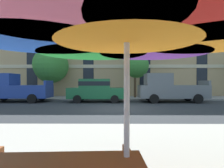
{
  "coord_description": "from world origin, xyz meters",
  "views": [
    {
      "loc": [
        -0.32,
        -10.96,
        1.54
      ],
      "look_at": [
        -0.44,
        3.2,
        1.4
      ],
      "focal_mm": 30.51,
      "sensor_mm": 36.0,
      "label": 1
    }
  ],
  "objects_px": {
    "pickup_blue": "(14,89)",
    "sedan_green": "(96,90)",
    "pickup_gray": "(169,89)",
    "street_tree_left": "(51,64)",
    "street_tree_middle": "(136,65)",
    "patio_umbrella": "(127,17)"
  },
  "relations": [
    {
      "from": "sedan_green",
      "to": "pickup_gray",
      "type": "bearing_deg",
      "value": 0.0
    },
    {
      "from": "street_tree_middle",
      "to": "patio_umbrella",
      "type": "distance_m",
      "value": 16.08
    },
    {
      "from": "pickup_blue",
      "to": "pickup_gray",
      "type": "xyz_separation_m",
      "value": [
        12.0,
        0.0,
        0.0
      ]
    },
    {
      "from": "pickup_blue",
      "to": "street_tree_left",
      "type": "bearing_deg",
      "value": 65.03
    },
    {
      "from": "patio_umbrella",
      "to": "street_tree_left",
      "type": "bearing_deg",
      "value": 110.72
    },
    {
      "from": "pickup_blue",
      "to": "sedan_green",
      "type": "height_order",
      "value": "pickup_blue"
    },
    {
      "from": "pickup_gray",
      "to": "street_tree_middle",
      "type": "xyz_separation_m",
      "value": [
        -2.2,
        3.24,
        2.1
      ]
    },
    {
      "from": "pickup_blue",
      "to": "sedan_green",
      "type": "distance_m",
      "value": 6.4
    },
    {
      "from": "pickup_gray",
      "to": "street_tree_middle",
      "type": "height_order",
      "value": "street_tree_middle"
    },
    {
      "from": "pickup_gray",
      "to": "sedan_green",
      "type": "bearing_deg",
      "value": -180.0
    },
    {
      "from": "pickup_blue",
      "to": "street_tree_left",
      "type": "distance_m",
      "value": 4.58
    },
    {
      "from": "sedan_green",
      "to": "pickup_gray",
      "type": "height_order",
      "value": "pickup_gray"
    },
    {
      "from": "pickup_blue",
      "to": "street_tree_middle",
      "type": "distance_m",
      "value": 10.53
    },
    {
      "from": "sedan_green",
      "to": "pickup_gray",
      "type": "xyz_separation_m",
      "value": [
        5.6,
        0.0,
        0.08
      ]
    },
    {
      "from": "pickup_blue",
      "to": "pickup_gray",
      "type": "bearing_deg",
      "value": 0.0
    },
    {
      "from": "street_tree_left",
      "to": "pickup_gray",
      "type": "bearing_deg",
      "value": -19.41
    },
    {
      "from": "pickup_blue",
      "to": "patio_umbrella",
      "type": "relative_size",
      "value": 1.55
    },
    {
      "from": "patio_umbrella",
      "to": "pickup_blue",
      "type": "bearing_deg",
      "value": 121.78
    },
    {
      "from": "sedan_green",
      "to": "street_tree_left",
      "type": "bearing_deg",
      "value": 142.34
    },
    {
      "from": "pickup_blue",
      "to": "patio_umbrella",
      "type": "xyz_separation_m",
      "value": [
        7.87,
        -12.7,
        1.18
      ]
    },
    {
      "from": "sedan_green",
      "to": "street_tree_middle",
      "type": "relative_size",
      "value": 1.03
    },
    {
      "from": "street_tree_left",
      "to": "sedan_green",
      "type": "bearing_deg",
      "value": -37.66
    }
  ]
}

